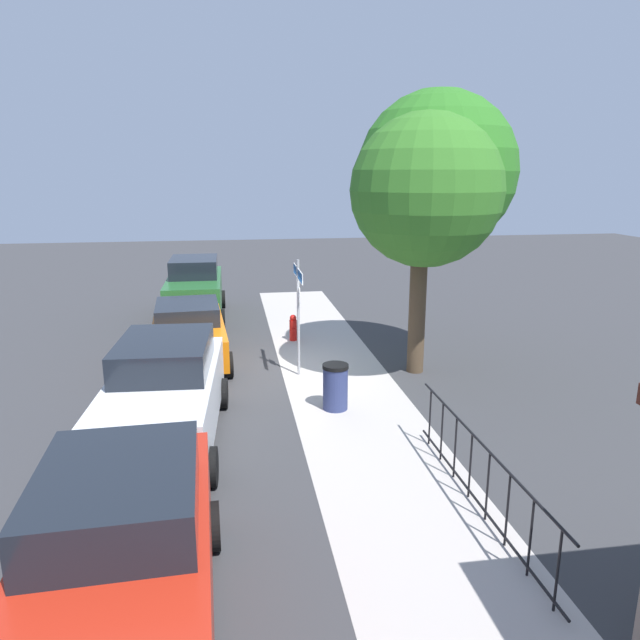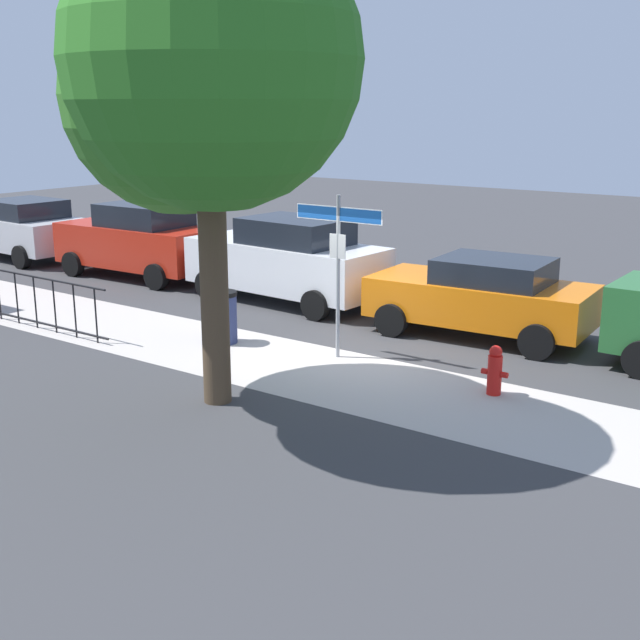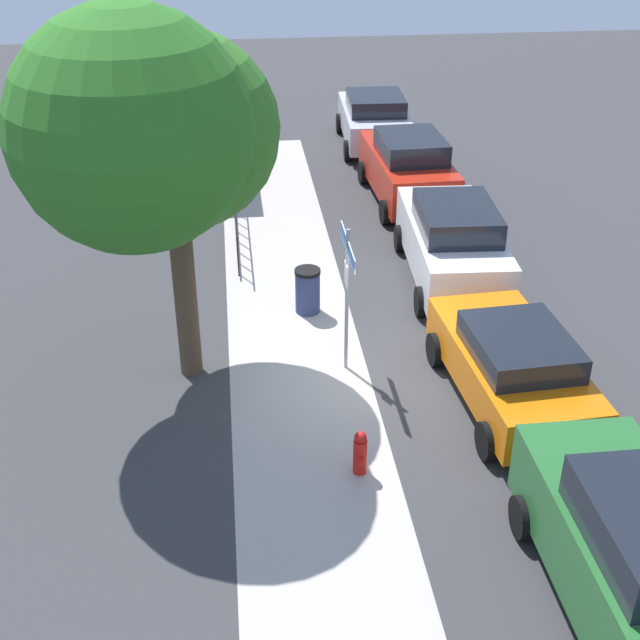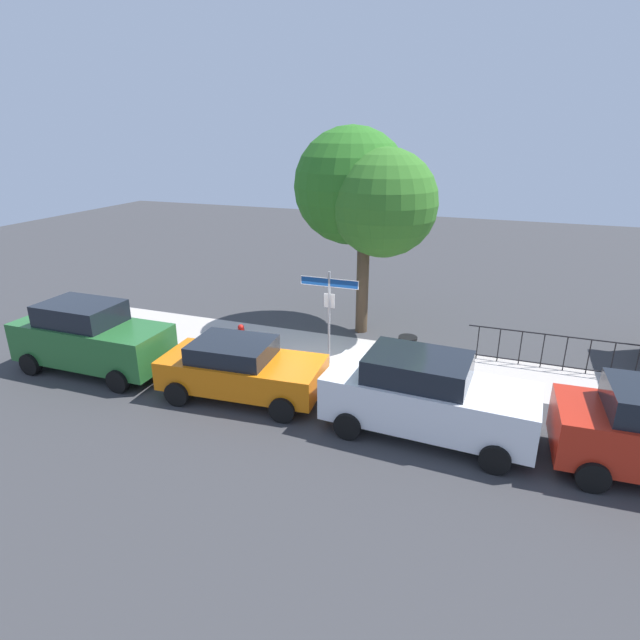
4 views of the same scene
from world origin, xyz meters
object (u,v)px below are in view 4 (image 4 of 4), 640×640
at_px(car_white, 426,396).
at_px(trash_bin, 407,352).
at_px(car_orange, 241,368).
at_px(street_sign, 329,299).
at_px(fire_hydrant, 241,336).
at_px(car_green, 91,338).
at_px(shade_tree, 368,196).

relative_size(car_white, trash_bin, 4.88).
bearing_deg(trash_bin, car_orange, -139.23).
bearing_deg(street_sign, fire_hydrant, 176.28).
bearing_deg(car_orange, car_white, -5.28).
bearing_deg(trash_bin, car_green, -158.97).
bearing_deg(shade_tree, trash_bin, -51.75).
relative_size(shade_tree, car_white, 1.42).
relative_size(car_orange, car_white, 0.90).
xyz_separation_m(street_sign, car_orange, (-1.47, -2.71, -1.24)).
bearing_deg(car_white, fire_hydrant, 157.58).
bearing_deg(shade_tree, car_orange, -106.48).
xyz_separation_m(car_orange, fire_hydrant, (-1.58, 2.91, -0.41)).
bearing_deg(trash_bin, shade_tree, 128.25).
height_order(street_sign, car_green, street_sign).
bearing_deg(street_sign, shade_tree, 85.66).
bearing_deg(fire_hydrant, car_white, -25.46).
bearing_deg(car_white, car_orange, -178.43).
bearing_deg(car_white, street_sign, 142.54).
height_order(street_sign, fire_hydrant, street_sign).
distance_m(car_green, fire_hydrant, 4.43).
bearing_deg(trash_bin, car_white, -72.19).
height_order(street_sign, car_white, street_sign).
height_order(car_green, fire_hydrant, car_green).
distance_m(shade_tree, fire_hydrant, 6.08).
height_order(shade_tree, car_white, shade_tree).
bearing_deg(car_green, shade_tree, 41.95).
height_order(street_sign, car_orange, street_sign).
bearing_deg(fire_hydrant, car_green, -137.27).
xyz_separation_m(street_sign, trash_bin, (2.25, 0.50, -1.54)).
distance_m(street_sign, fire_hydrant, 3.48).
distance_m(street_sign, car_orange, 3.33).
bearing_deg(street_sign, car_orange, -118.52).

